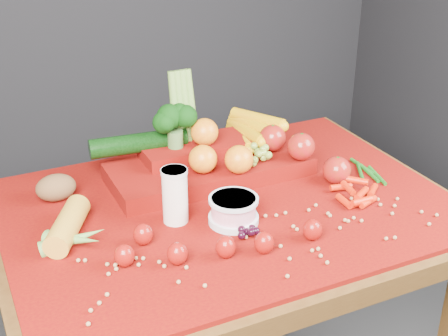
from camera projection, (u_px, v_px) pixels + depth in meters
name	position (u px, v px, depth m)	size (l,w,h in m)	color
table	(227.00, 241.00, 1.55)	(1.10, 0.80, 0.75)	#35200C
red_cloth	(228.00, 206.00, 1.51)	(1.05, 0.75, 0.01)	#6D0D03
milk_glass	(175.00, 194.00, 1.40)	(0.06, 0.06, 0.13)	white
yogurt_bowl	(233.00, 209.00, 1.42)	(0.12, 0.12, 0.06)	silver
strawberry_scatter	(209.00, 243.00, 1.31)	(0.44, 0.18, 0.05)	maroon
dark_grape_cluster	(249.00, 230.00, 1.38)	(0.06, 0.05, 0.03)	black
soybean_scatter	(268.00, 244.00, 1.34)	(0.84, 0.24, 0.01)	#AD7E4A
corn_ear	(71.00, 235.00, 1.34)	(0.24, 0.26, 0.06)	gold
potato	(56.00, 188.00, 1.51)	(0.10, 0.07, 0.07)	brown
baby_carrot_pile	(358.00, 193.00, 1.52)	(0.17, 0.17, 0.03)	red
green_bean_pile	(366.00, 172.00, 1.65)	(0.14, 0.12, 0.01)	#155613
produce_mound	(215.00, 154.00, 1.62)	(0.60, 0.36, 0.27)	#6D0D03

